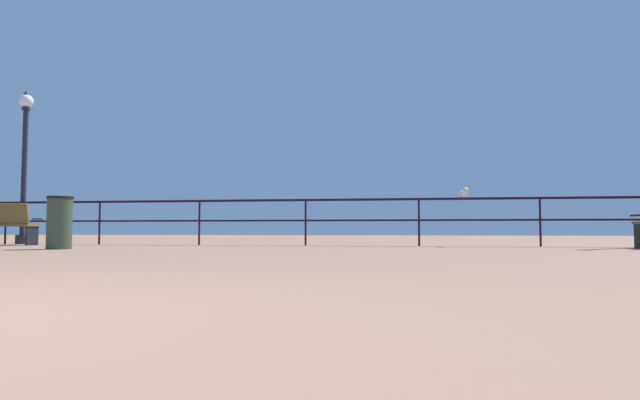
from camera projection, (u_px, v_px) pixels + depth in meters
The scene contains 4 objects.
pier_railing at pixel (306, 211), 11.46m from camera, with size 19.48×0.05×1.01m.
lamppost_left at pixel (25, 157), 12.82m from camera, with size 0.33×0.33×3.76m.
seagull_on_rail at pixel (463, 193), 10.94m from camera, with size 0.24×0.42×0.20m.
trash_bin at pixel (60, 223), 9.34m from camera, with size 0.44×0.44×0.94m.
Camera 1 is at (2.06, -1.57, 0.35)m, focal length 29.54 mm.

